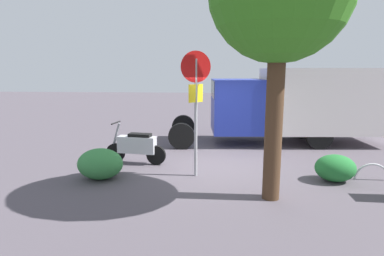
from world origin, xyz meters
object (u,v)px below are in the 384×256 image
(box_truck_near, at_px, (295,101))
(stop_sign, at_px, (196,94))
(motorcycle, at_px, (136,146))
(bike_rack_hoop, at_px, (371,180))

(box_truck_near, xyz_separation_m, stop_sign, (3.39, 4.05, 0.54))
(motorcycle, height_order, stop_sign, stop_sign)
(box_truck_near, xyz_separation_m, motorcycle, (5.16, 3.07, -1.03))
(box_truck_near, relative_size, stop_sign, 2.50)
(stop_sign, bearing_deg, box_truck_near, -129.93)
(box_truck_near, distance_m, motorcycle, 6.09)
(stop_sign, bearing_deg, bike_rack_hoop, -179.73)
(box_truck_near, height_order, bike_rack_hoop, box_truck_near)
(box_truck_near, relative_size, motorcycle, 4.33)
(box_truck_near, height_order, stop_sign, stop_sign)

